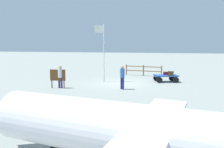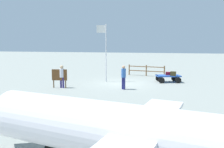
{
  "view_description": "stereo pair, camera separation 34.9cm",
  "coord_description": "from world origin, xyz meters",
  "px_view_note": "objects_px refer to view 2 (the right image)",
  "views": [
    {
      "loc": [
        -3.2,
        19.03,
        3.35
      ],
      "look_at": [
        -0.51,
        6.0,
        1.58
      ],
      "focal_mm": 37.68,
      "sensor_mm": 36.0,
      "label": 1
    },
    {
      "loc": [
        -3.54,
        18.95,
        3.35
      ],
      "look_at": [
        -0.51,
        6.0,
        1.58
      ],
      "focal_mm": 37.68,
      "sensor_mm": 36.0,
      "label": 2
    }
  ],
  "objects_px": {
    "suitcase_olive": "(173,74)",
    "flagpole": "(105,48)",
    "luggage_cart": "(168,77)",
    "worker_trailing": "(62,75)",
    "airplane_near": "(130,133)",
    "suitcase_tan": "(168,73)",
    "signboard": "(59,76)",
    "worker_lead": "(124,76)"
  },
  "relations": [
    {
      "from": "airplane_near",
      "to": "worker_trailing",
      "type": "bearing_deg",
      "value": -57.36
    },
    {
      "from": "luggage_cart",
      "to": "suitcase_olive",
      "type": "height_order",
      "value": "suitcase_olive"
    },
    {
      "from": "suitcase_tan",
      "to": "signboard",
      "type": "height_order",
      "value": "signboard"
    },
    {
      "from": "suitcase_tan",
      "to": "signboard",
      "type": "distance_m",
      "value": 9.16
    },
    {
      "from": "worker_lead",
      "to": "signboard",
      "type": "relative_size",
      "value": 1.24
    },
    {
      "from": "worker_trailing",
      "to": "signboard",
      "type": "height_order",
      "value": "worker_trailing"
    },
    {
      "from": "airplane_near",
      "to": "signboard",
      "type": "height_order",
      "value": "airplane_near"
    },
    {
      "from": "suitcase_tan",
      "to": "airplane_near",
      "type": "distance_m",
      "value": 15.16
    },
    {
      "from": "airplane_near",
      "to": "flagpole",
      "type": "relative_size",
      "value": 1.91
    },
    {
      "from": "luggage_cart",
      "to": "flagpole",
      "type": "relative_size",
      "value": 0.45
    },
    {
      "from": "suitcase_olive",
      "to": "luggage_cart",
      "type": "bearing_deg",
      "value": -28.63
    },
    {
      "from": "suitcase_olive",
      "to": "flagpole",
      "type": "height_order",
      "value": "flagpole"
    },
    {
      "from": "luggage_cart",
      "to": "flagpole",
      "type": "distance_m",
      "value": 5.94
    },
    {
      "from": "suitcase_tan",
      "to": "worker_lead",
      "type": "height_order",
      "value": "worker_lead"
    },
    {
      "from": "suitcase_tan",
      "to": "airplane_near",
      "type": "bearing_deg",
      "value": 86.32
    },
    {
      "from": "airplane_near",
      "to": "suitcase_tan",
      "type": "bearing_deg",
      "value": -93.68
    },
    {
      "from": "luggage_cart",
      "to": "suitcase_tan",
      "type": "height_order",
      "value": "suitcase_tan"
    },
    {
      "from": "luggage_cart",
      "to": "worker_trailing",
      "type": "bearing_deg",
      "value": 29.91
    },
    {
      "from": "airplane_near",
      "to": "worker_lead",
      "type": "bearing_deg",
      "value": -78.81
    },
    {
      "from": "worker_lead",
      "to": "worker_trailing",
      "type": "height_order",
      "value": "worker_lead"
    },
    {
      "from": "suitcase_olive",
      "to": "airplane_near",
      "type": "height_order",
      "value": "airplane_near"
    },
    {
      "from": "worker_lead",
      "to": "luggage_cart",
      "type": "bearing_deg",
      "value": -128.27
    },
    {
      "from": "suitcase_olive",
      "to": "suitcase_tan",
      "type": "distance_m",
      "value": 0.54
    },
    {
      "from": "luggage_cart",
      "to": "worker_trailing",
      "type": "height_order",
      "value": "worker_trailing"
    },
    {
      "from": "luggage_cart",
      "to": "airplane_near",
      "type": "distance_m",
      "value": 15.04
    },
    {
      "from": "luggage_cart",
      "to": "suitcase_tan",
      "type": "bearing_deg",
      "value": -99.81
    },
    {
      "from": "flagpole",
      "to": "signboard",
      "type": "distance_m",
      "value": 4.83
    },
    {
      "from": "luggage_cart",
      "to": "flagpole",
      "type": "height_order",
      "value": "flagpole"
    },
    {
      "from": "airplane_near",
      "to": "flagpole",
      "type": "height_order",
      "value": "flagpole"
    },
    {
      "from": "worker_lead",
      "to": "suitcase_olive",
      "type": "bearing_deg",
      "value": -133.54
    },
    {
      "from": "luggage_cart",
      "to": "signboard",
      "type": "height_order",
      "value": "signboard"
    },
    {
      "from": "worker_trailing",
      "to": "suitcase_tan",
      "type": "bearing_deg",
      "value": -149.41
    },
    {
      "from": "suitcase_olive",
      "to": "worker_trailing",
      "type": "distance_m",
      "value": 9.16
    },
    {
      "from": "suitcase_olive",
      "to": "worker_lead",
      "type": "height_order",
      "value": "worker_lead"
    },
    {
      "from": "suitcase_tan",
      "to": "flagpole",
      "type": "height_order",
      "value": "flagpole"
    },
    {
      "from": "airplane_near",
      "to": "signboard",
      "type": "distance_m",
      "value": 12.58
    },
    {
      "from": "worker_lead",
      "to": "worker_trailing",
      "type": "xyz_separation_m",
      "value": [
        4.58,
        0.47,
        -0.02
      ]
    },
    {
      "from": "suitcase_olive",
      "to": "airplane_near",
      "type": "bearing_deg",
      "value": 84.7
    },
    {
      "from": "worker_lead",
      "to": "airplane_near",
      "type": "height_order",
      "value": "airplane_near"
    },
    {
      "from": "suitcase_tan",
      "to": "airplane_near",
      "type": "relative_size",
      "value": 0.05
    },
    {
      "from": "airplane_near",
      "to": "flagpole",
      "type": "distance_m",
      "value": 14.81
    },
    {
      "from": "worker_lead",
      "to": "worker_trailing",
      "type": "bearing_deg",
      "value": 5.86
    }
  ]
}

